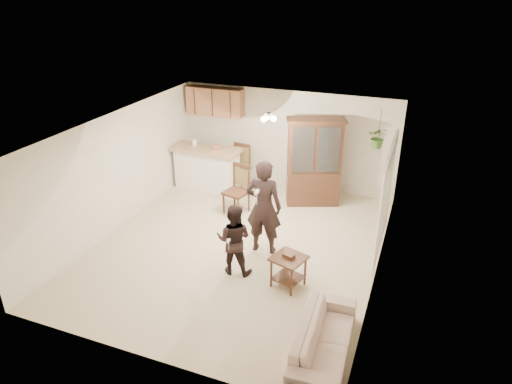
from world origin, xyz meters
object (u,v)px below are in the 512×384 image
(chair_bar, at_px, (238,176))
(child, at_px, (234,240))
(adult, at_px, (264,210))
(chair_hutch_left, at_px, (236,200))
(sofa, at_px, (324,334))
(side_table, at_px, (288,271))
(china_hutch, at_px, (314,163))
(chair_hutch_right, at_px, (317,183))

(chair_bar, bearing_deg, child, -61.94)
(adult, relative_size, chair_hutch_left, 1.58)
(sofa, distance_m, side_table, 1.69)
(side_table, bearing_deg, sofa, -55.03)
(china_hutch, xyz_separation_m, chair_hutch_left, (-1.52, -1.11, -0.72))
(side_table, relative_size, chair_bar, 0.59)
(china_hutch, bearing_deg, sofa, -94.86)
(sofa, height_order, side_table, sofa)
(child, relative_size, chair_hutch_right, 1.17)
(adult, bearing_deg, sofa, 123.72)
(chair_hutch_left, bearing_deg, chair_bar, 124.40)
(child, xyz_separation_m, chair_hutch_left, (-0.90, 2.19, -0.35))
(china_hutch, bearing_deg, chair_bar, 153.50)
(china_hutch, bearing_deg, side_table, -103.91)
(child, distance_m, chair_hutch_right, 3.84)
(side_table, bearing_deg, chair_hutch_right, 96.70)
(adult, bearing_deg, side_table, 127.09)
(sofa, xyz_separation_m, child, (-2.02, 1.43, 0.31))
(side_table, height_order, chair_bar, chair_bar)
(china_hutch, height_order, chair_hutch_right, china_hutch)
(sofa, relative_size, china_hutch, 0.89)
(adult, xyz_separation_m, side_table, (0.81, -0.93, -0.59))
(china_hutch, height_order, side_table, china_hutch)
(child, xyz_separation_m, side_table, (1.06, -0.05, -0.37))
(chair_hutch_left, bearing_deg, chair_hutch_right, 59.84)
(china_hutch, distance_m, chair_hutch_right, 0.85)
(chair_bar, height_order, chair_hutch_left, chair_hutch_left)
(sofa, bearing_deg, chair_hutch_right, 12.38)
(sofa, bearing_deg, chair_hutch_left, 36.06)
(chair_bar, bearing_deg, sofa, -48.96)
(chair_hutch_right, bearing_deg, side_table, 99.25)
(china_hutch, distance_m, side_table, 3.46)
(chair_hutch_left, relative_size, chair_hutch_right, 0.99)
(adult, distance_m, chair_bar, 3.13)
(sofa, relative_size, side_table, 2.79)
(sofa, distance_m, adult, 2.96)
(child, xyz_separation_m, chair_hutch_right, (0.61, 3.77, -0.35))
(adult, bearing_deg, chair_bar, -61.40)
(chair_bar, distance_m, chair_hutch_right, 2.02)
(side_table, distance_m, chair_bar, 4.30)
(adult, bearing_deg, china_hutch, -102.33)
(chair_bar, bearing_deg, chair_hutch_left, -62.80)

